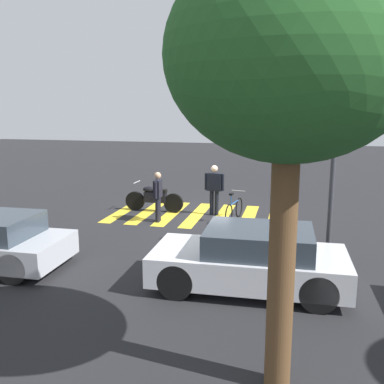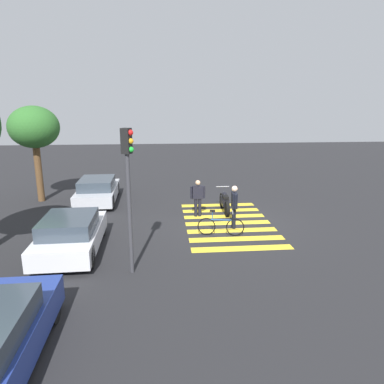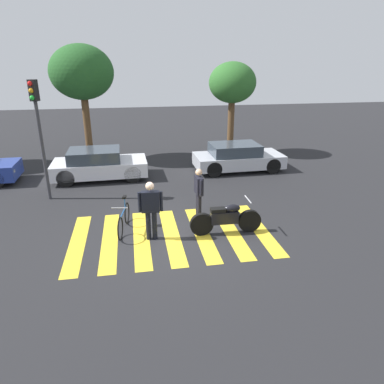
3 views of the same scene
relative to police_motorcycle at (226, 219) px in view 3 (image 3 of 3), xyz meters
The scene contains 11 objects.
ground_plane 1.67m from the police_motorcycle, behind, with size 60.00×60.00×0.00m, color #232326.
police_motorcycle is the anchor object (origin of this frame).
leaning_bicycle 3.06m from the police_motorcycle, 167.01° to the left, with size 0.48×1.75×1.00m.
officer_on_foot 1.50m from the police_motorcycle, 113.25° to the left, with size 0.23×0.66×1.65m.
officer_by_motorcycle 2.26m from the police_motorcycle, behind, with size 0.69×0.24×1.75m.
crosswalk_stripes 1.67m from the police_motorcycle, behind, with size 5.85×3.58×0.01m.
car_white_van 7.22m from the police_motorcycle, 124.22° to the left, with size 4.01×1.94×1.30m.
car_silver_sedan 6.51m from the police_motorcycle, 70.13° to the left, with size 4.10×1.92×1.25m.
traffic_light_pole 7.29m from the police_motorcycle, 146.45° to the left, with size 0.32×0.36×4.26m.
street_tree_mid 10.92m from the police_motorcycle, 117.49° to the left, with size 3.01×3.01×5.59m.
street_tree_far 10.02m from the police_motorcycle, 73.46° to the left, with size 2.43×2.43×4.80m.
Camera 3 is at (-1.02, -9.24, 4.90)m, focal length 32.82 mm.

